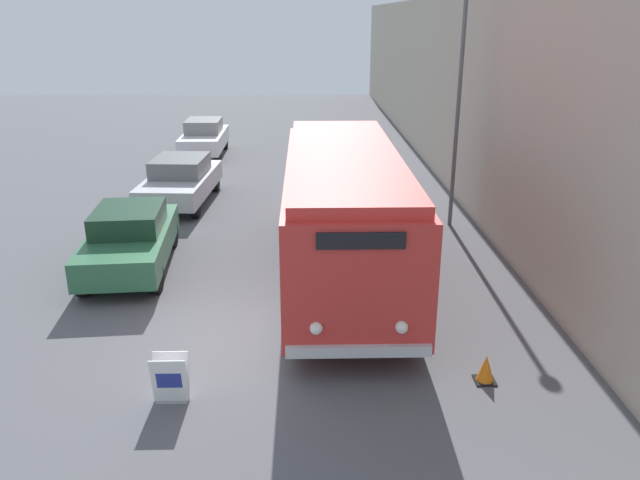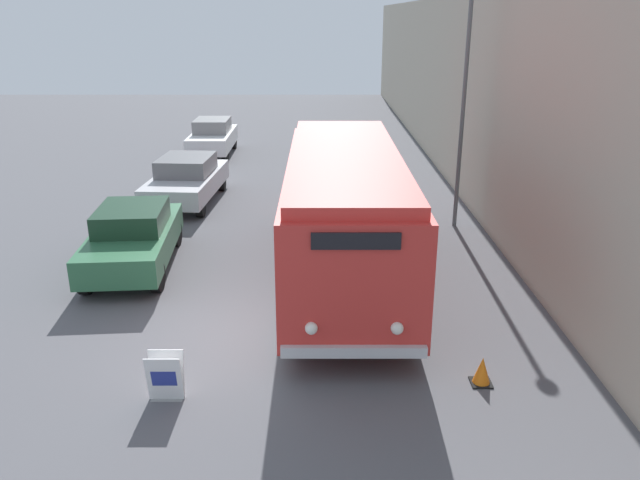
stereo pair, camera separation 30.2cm
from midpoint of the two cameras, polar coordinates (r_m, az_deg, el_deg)
name	(u,v)px [view 1 (the left image)]	position (r m, az deg, el deg)	size (l,w,h in m)	color
ground_plane	(245,337)	(12.55, -7.56, -8.79)	(80.00, 80.00, 0.00)	#56565B
building_wall_right	(465,100)	(21.74, 12.74, 12.40)	(0.30, 60.00, 6.68)	#B2A893
vintage_bus	(343,208)	(14.52, 1.56, 2.92)	(2.62, 9.21, 3.09)	black
sign_board	(170,379)	(10.69, -14.34, -12.26)	(0.58, 0.32, 0.84)	gray
streetlamp	(461,74)	(18.41, 12.26, 14.57)	(0.36, 0.36, 6.90)	#595E60
parked_car_near	(130,239)	(16.10, -17.49, 0.12)	(2.20, 4.54, 1.56)	black
parked_car_mid	(181,180)	(21.48, -13.03, 5.36)	(2.22, 4.68, 1.54)	black
parked_car_far	(204,137)	(28.86, -10.84, 9.20)	(1.78, 4.28, 1.61)	black
traffic_cone	(486,369)	(11.29, 14.16, -11.36)	(0.36, 0.36, 0.50)	black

